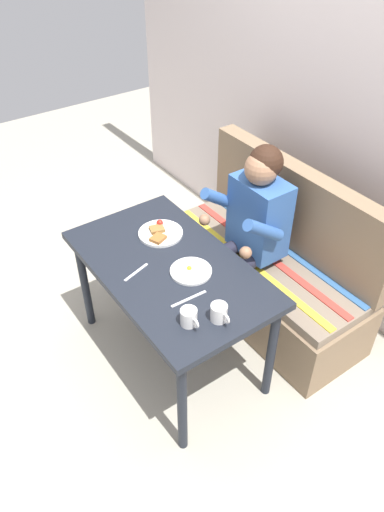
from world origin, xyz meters
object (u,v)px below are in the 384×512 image
at_px(table, 169,276).
at_px(coffee_mug, 219,312).
at_px(person, 250,223).
at_px(knife, 189,299).
at_px(coffee_mug_second, 189,317).
at_px(couch, 269,268).
at_px(plate_eggs, 191,271).
at_px(plate_breakfast, 160,233).
at_px(fork, 136,272).

relative_size(table, coffee_mug, 10.17).
relative_size(person, knife, 6.06).
xyz_separation_m(person, coffee_mug_second, (0.44, -0.74, 0.03)).
relative_size(couch, coffee_mug, 12.20).
height_order(table, coffee_mug, coffee_mug).
bearing_deg(coffee_mug, person, 129.16).
relative_size(person, coffee_mug, 10.27).
distance_m(couch, knife, 0.96).
xyz_separation_m(table, couch, (0.00, 0.76, -0.32)).
xyz_separation_m(plate_eggs, coffee_mug, (0.35, -0.09, 0.04)).
xyz_separation_m(table, knife, (0.27, -0.06, 0.08)).
bearing_deg(knife, person, 117.55).
bearing_deg(coffee_mug, plate_eggs, 166.17).
bearing_deg(plate_breakfast, couch, 69.12).
distance_m(person, plate_breakfast, 0.53).
height_order(table, plate_eggs, plate_eggs).
xyz_separation_m(table, plate_breakfast, (-0.25, 0.10, 0.10)).
bearing_deg(table, person, 93.37).
bearing_deg(plate_breakfast, plate_eggs, -6.63).
xyz_separation_m(person, knife, (0.31, -0.65, -0.01)).
height_order(person, plate_eggs, person).
bearing_deg(coffee_mug, plate_breakfast, 169.81).
bearing_deg(fork, person, 72.44).
distance_m(plate_eggs, knife, 0.20).
distance_m(table, fork, 0.20).
height_order(table, person, person).
bearing_deg(plate_eggs, fork, -124.60).
bearing_deg(plate_eggs, plate_breakfast, 173.37).
relative_size(plate_eggs, fork, 1.29).
bearing_deg(coffee_mug, table, 176.95).
distance_m(plate_eggs, coffee_mug_second, 0.36).
bearing_deg(plate_eggs, coffee_mug_second, -36.46).
xyz_separation_m(table, person, (-0.03, 0.59, 0.09)).
bearing_deg(knife, table, 169.30).
bearing_deg(plate_breakfast, knife, -17.62).
distance_m(plate_eggs, fork, 0.29).
xyz_separation_m(person, coffee_mug, (0.50, -0.61, 0.04)).
distance_m(plate_breakfast, knife, 0.55).
xyz_separation_m(plate_eggs, coffee_mug_second, (0.29, -0.22, 0.04)).
relative_size(couch, coffee_mug_second, 12.20).
relative_size(couch, fork, 8.47).
height_order(person, coffee_mug, person).
xyz_separation_m(plate_breakfast, knife, (0.53, -0.17, -0.01)).
distance_m(table, plate_breakfast, 0.29).
distance_m(couch, plate_breakfast, 0.82).
relative_size(person, fork, 7.13).
height_order(couch, person, person).
relative_size(person, plate_breakfast, 4.75).
distance_m(table, coffee_mug, 0.48).
bearing_deg(coffee_mug_second, plate_eggs, 143.54).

